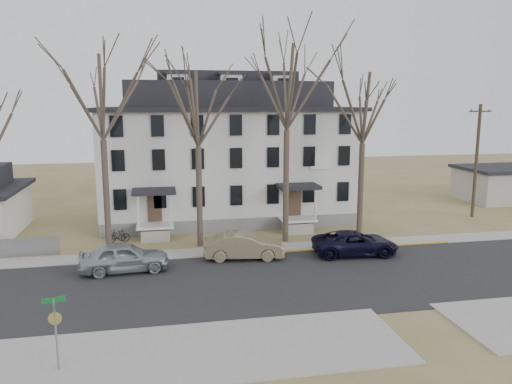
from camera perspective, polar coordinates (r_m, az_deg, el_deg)
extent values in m
plane|color=olive|center=(26.24, 6.64, -11.45)|extent=(120.00, 120.00, 0.00)
cube|color=#27272A|center=(28.02, 5.39, -9.99)|extent=(120.00, 10.00, 0.04)
cube|color=#A09F97|center=(33.52, 2.48, -6.52)|extent=(120.00, 2.00, 0.08)
cube|color=#A09F97|center=(20.61, -11.54, -17.98)|extent=(20.00, 5.00, 0.08)
cube|color=gold|center=(34.18, 11.07, -6.37)|extent=(14.00, 0.25, 0.06)
cube|color=slate|center=(42.56, -3.28, -2.19)|extent=(20.00, 10.00, 1.00)
cube|color=silver|center=(41.82, -3.35, 3.84)|extent=(20.00, 10.00, 8.00)
cube|color=black|center=(41.56, -3.41, 9.47)|extent=(20.80, 10.80, 0.30)
cube|color=black|center=(41.56, -3.42, 11.05)|extent=(16.00, 7.00, 2.00)
cube|color=black|center=(41.60, -3.45, 12.98)|extent=(11.00, 4.50, 0.80)
cube|color=white|center=(36.28, -11.44, -3.77)|extent=(2.60, 2.00, 0.16)
cube|color=white|center=(37.65, 4.76, -3.08)|extent=(2.60, 2.00, 0.16)
cube|color=white|center=(38.33, 7.38, 3.49)|extent=(1.60, 0.08, 1.20)
cube|color=#A09F97|center=(55.30, 26.49, 0.70)|extent=(8.00, 6.00, 3.00)
cube|color=black|center=(55.07, 26.63, 2.44)|extent=(8.50, 6.50, 0.30)
cylinder|color=#473B31|center=(33.71, -16.72, -0.48)|extent=(0.40, 0.40, 7.28)
cylinder|color=#473B31|center=(33.68, -6.50, -0.57)|extent=(0.40, 0.40, 6.76)
cylinder|color=#473B31|center=(34.56, 3.45, 0.63)|extent=(0.40, 0.40, 7.80)
cylinder|color=#473B31|center=(36.40, 11.85, 0.09)|extent=(0.40, 0.40, 6.76)
cylinder|color=#3D3023|center=(45.67, 23.87, 3.21)|extent=(0.28, 0.28, 9.50)
cube|color=#3D3023|center=(45.41, 24.25, 8.41)|extent=(2.00, 0.12, 0.12)
imported|color=#98A4AB|center=(29.85, -14.83, -7.27)|extent=(5.19, 2.39, 1.72)
imported|color=#7A6E51|center=(31.20, -1.41, -6.23)|extent=(5.12, 2.31, 1.63)
imported|color=black|center=(32.63, 11.26, -5.80)|extent=(5.62, 2.95, 1.51)
imported|color=black|center=(36.63, -15.75, -4.78)|extent=(1.60, 1.30, 0.82)
imported|color=black|center=(35.92, -15.47, -4.93)|extent=(1.68, 0.90, 0.97)
cylinder|color=gray|center=(20.01, -21.87, -14.96)|extent=(0.08, 0.08, 2.81)
cube|color=#0C5926|center=(19.49, -22.14, -11.36)|extent=(0.81, 0.03, 0.19)
cube|color=#0C5926|center=(19.57, -22.09, -11.97)|extent=(0.03, 0.81, 0.19)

